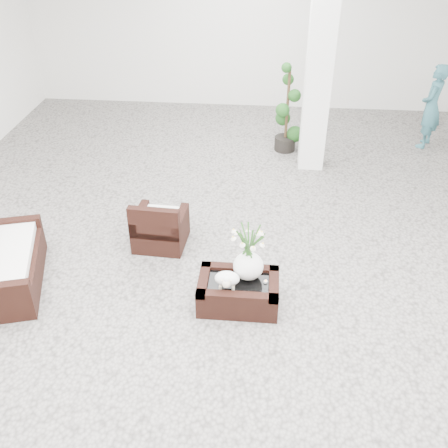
# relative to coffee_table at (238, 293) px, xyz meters

# --- Properties ---
(ground) EXTENTS (11.00, 11.00, 0.00)m
(ground) POSITION_rel_coffee_table_xyz_m (-0.23, 0.79, -0.16)
(ground) COLOR gray
(ground) RESTS_ON ground
(column) EXTENTS (0.40, 0.40, 3.50)m
(column) POSITION_rel_coffee_table_xyz_m (0.97, 3.59, 1.59)
(column) COLOR white
(column) RESTS_ON ground
(coffee_table) EXTENTS (0.90, 0.60, 0.31)m
(coffee_table) POSITION_rel_coffee_table_xyz_m (0.00, 0.00, 0.00)
(coffee_table) COLOR black
(coffee_table) RESTS_ON ground
(sheep_figurine) EXTENTS (0.28, 0.23, 0.21)m
(sheep_figurine) POSITION_rel_coffee_table_xyz_m (-0.12, -0.10, 0.26)
(sheep_figurine) COLOR white
(sheep_figurine) RESTS_ON coffee_table
(planter_narcissus) EXTENTS (0.44, 0.44, 0.80)m
(planter_narcissus) POSITION_rel_coffee_table_xyz_m (0.10, 0.10, 0.56)
(planter_narcissus) COLOR white
(planter_narcissus) RESTS_ON coffee_table
(tealight) EXTENTS (0.04, 0.04, 0.03)m
(tealight) POSITION_rel_coffee_table_xyz_m (0.30, 0.02, 0.17)
(tealight) COLOR white
(tealight) RESTS_ON coffee_table
(armchair) EXTENTS (0.69, 0.66, 0.69)m
(armchair) POSITION_rel_coffee_table_xyz_m (-1.10, 1.09, 0.19)
(armchair) COLOR black
(armchair) RESTS_ON ground
(loveseat) EXTENTS (1.06, 1.55, 0.75)m
(loveseat) POSITION_rel_coffee_table_xyz_m (-2.72, 0.10, 0.22)
(loveseat) COLOR black
(loveseat) RESTS_ON ground
(topiary) EXTENTS (0.41, 0.41, 1.54)m
(topiary) POSITION_rel_coffee_table_xyz_m (0.55, 4.14, 0.61)
(topiary) COLOR #184014
(topiary) RESTS_ON ground
(shopper) EXTENTS (0.56, 0.64, 1.48)m
(shopper) POSITION_rel_coffee_table_xyz_m (3.07, 4.56, 0.59)
(shopper) COLOR #326671
(shopper) RESTS_ON ground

